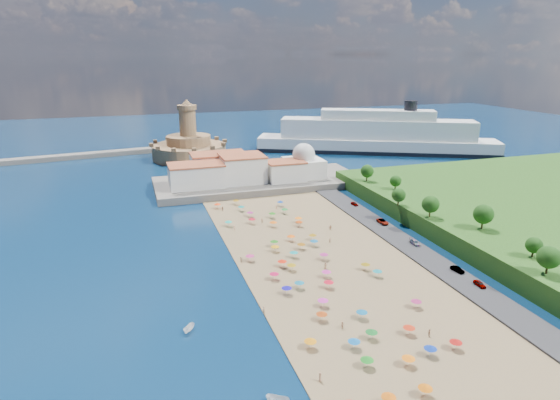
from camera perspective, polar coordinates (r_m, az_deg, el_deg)
name	(u,v)px	position (r m, az deg, el deg)	size (l,w,h in m)	color
ground	(293,251)	(138.29, 1.63, -6.26)	(700.00, 700.00, 0.00)	#071938
terrace	(259,182)	(206.54, -2.53, 2.20)	(90.00, 36.00, 3.00)	#59544C
jetty	(198,169)	(235.66, -10.01, 3.78)	(18.00, 70.00, 2.40)	#59544C
waterfront_buildings	(230,170)	(202.61, -6.17, 3.68)	(57.00, 29.00, 11.00)	silver
domed_building	(304,163)	(208.95, 2.89, 4.49)	(16.00, 16.00, 15.00)	silver
fortress	(189,147)	(263.64, -11.03, 6.37)	(40.00, 40.00, 32.40)	#99734C
cruise_ship	(376,137)	(281.86, 11.63, 7.51)	(133.98, 79.90, 30.39)	black
beach_parasols	(307,261)	(126.96, 3.25, -7.46)	(32.15, 115.23, 2.20)	gray
beachgoers	(289,252)	(134.73, 1.14, -6.39)	(36.31, 99.20, 1.89)	tan
moored_boats	(237,367)	(90.95, -5.32, -19.62)	(14.94, 29.57, 1.59)	white
parked_cars	(405,236)	(151.03, 14.95, -4.22)	(2.44, 71.74, 1.44)	gray
hillside_trees	(451,210)	(151.97, 20.15, -1.12)	(16.76, 109.25, 7.48)	#382314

